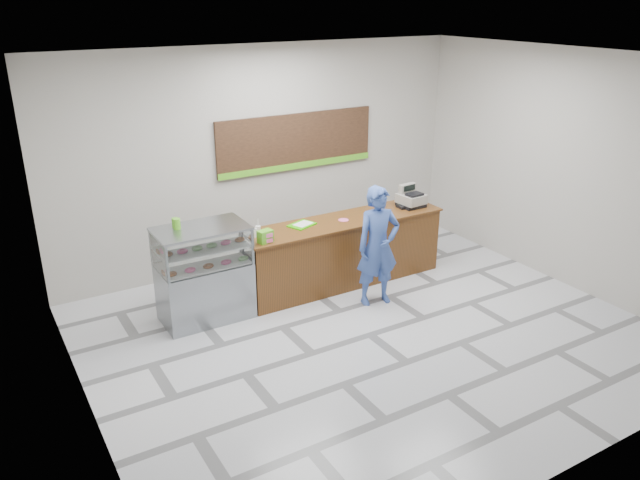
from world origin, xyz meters
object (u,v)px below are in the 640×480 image
display_case (204,273)px  cash_register (411,198)px  customer (378,246)px  sales_counter (342,251)px  serving_tray (302,225)px

display_case → cash_register: bearing=-0.1°
display_case → customer: size_ratio=0.76×
cash_register → customer: size_ratio=0.24×
sales_counter → display_case: size_ratio=2.45×
serving_tray → customer: customer is taller
sales_counter → customer: customer is taller
cash_register → serving_tray: 1.93m
sales_counter → cash_register: bearing=-0.2°
display_case → cash_register: (3.50, -0.00, 0.48)m
serving_tray → customer: (0.72, -0.91, -0.17)m
display_case → customer: 2.44m
cash_register → sales_counter: bearing=174.2°
sales_counter → serving_tray: (-0.64, 0.10, 0.52)m
sales_counter → serving_tray: serving_tray is taller
sales_counter → display_case: bearing=-180.0°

